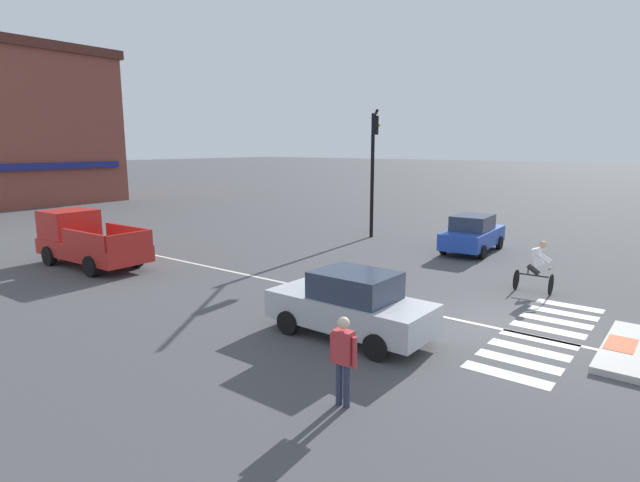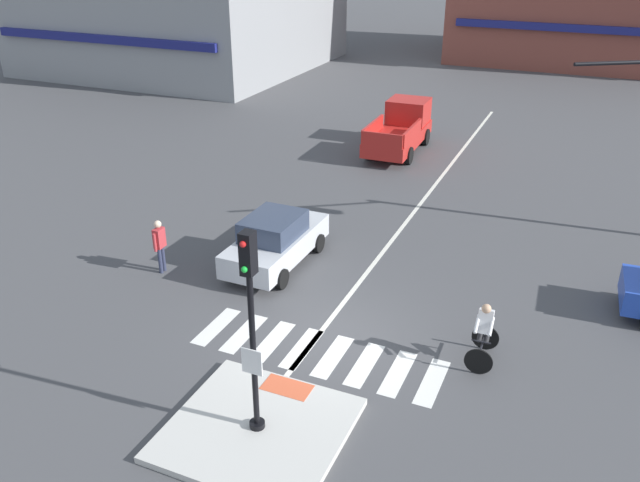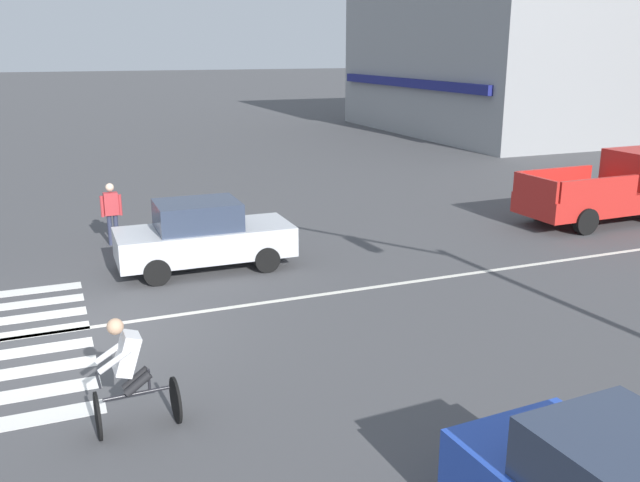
{
  "view_description": "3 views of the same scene",
  "coord_description": "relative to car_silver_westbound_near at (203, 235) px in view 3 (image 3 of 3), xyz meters",
  "views": [
    {
      "loc": [
        -12.9,
        -3.62,
        4.59
      ],
      "look_at": [
        -1.32,
        5.24,
        1.87
      ],
      "focal_mm": 28.65,
      "sensor_mm": 36.0,
      "label": 1
    },
    {
      "loc": [
        5.35,
        -12.78,
        9.41
      ],
      "look_at": [
        -1.45,
        2.76,
        1.19
      ],
      "focal_mm": 36.79,
      "sensor_mm": 36.0,
      "label": 2
    },
    {
      "loc": [
        12.4,
        -0.28,
        5.09
      ],
      "look_at": [
        0.81,
        4.42,
        1.53
      ],
      "focal_mm": 38.31,
      "sensor_mm": 36.0,
      "label": 3
    }
  ],
  "objects": [
    {
      "name": "crosswalk_stripe_b",
      "position": [
        0.97,
        -3.72,
        -0.81
      ],
      "size": [
        0.44,
        1.8,
        0.01
      ],
      "primitive_type": "cube",
      "color": "silver",
      "rests_on": "ground"
    },
    {
      "name": "pickup_truck_red_westbound_distant",
      "position": [
        0.06,
        12.5,
        0.17
      ],
      "size": [
        2.15,
        5.14,
        2.08
      ],
      "color": "red",
      "rests_on": "ground"
    },
    {
      "name": "crosswalk_stripe_f",
      "position": [
        4.25,
        -3.72,
        -0.81
      ],
      "size": [
        0.44,
        1.8,
        0.01
      ],
      "primitive_type": "cube",
      "color": "silver",
      "rests_on": "ground"
    },
    {
      "name": "cyclist",
      "position": [
        6.74,
        -2.52,
        0.06
      ],
      "size": [
        0.7,
        1.11,
        1.68
      ],
      "color": "black",
      "rests_on": "ground"
    },
    {
      "name": "pedestrian_at_curb_left",
      "position": [
        -2.91,
        -1.79,
        0.17
      ],
      "size": [
        0.23,
        0.55,
        1.67
      ],
      "color": "#2D334C",
      "rests_on": "ground"
    },
    {
      "name": "crosswalk_stripe_c",
      "position": [
        1.79,
        -3.72,
        -0.81
      ],
      "size": [
        0.44,
        1.8,
        0.01
      ],
      "primitive_type": "cube",
      "color": "silver",
      "rests_on": "ground"
    },
    {
      "name": "car_silver_westbound_near",
      "position": [
        0.0,
        0.0,
        0.0
      ],
      "size": [
        1.88,
        4.12,
        1.64
      ],
      "color": "silver",
      "rests_on": "ground"
    },
    {
      "name": "ground_plane",
      "position": [
        3.02,
        -2.99,
        -0.81
      ],
      "size": [
        300.0,
        300.0,
        0.0
      ],
      "primitive_type": "plane",
      "color": "#474749"
    },
    {
      "name": "lane_centre_line",
      "position": [
        2.74,
        7.01,
        -0.81
      ],
      "size": [
        0.14,
        28.0,
        0.01
      ],
      "primitive_type": "cube",
      "color": "silver",
      "rests_on": "ground"
    },
    {
      "name": "crosswalk_stripe_a",
      "position": [
        0.15,
        -3.72,
        -0.81
      ],
      "size": [
        0.44,
        1.8,
        0.01
      ],
      "primitive_type": "cube",
      "color": "silver",
      "rests_on": "ground"
    },
    {
      "name": "crosswalk_stripe_g",
      "position": [
        5.07,
        -3.72,
        -0.81
      ],
      "size": [
        0.44,
        1.8,
        0.01
      ],
      "primitive_type": "cube",
      "color": "silver",
      "rests_on": "ground"
    },
    {
      "name": "crosswalk_stripe_h",
      "position": [
        5.89,
        -3.72,
        -0.81
      ],
      "size": [
        0.44,
        1.8,
        0.01
      ],
      "primitive_type": "cube",
      "color": "silver",
      "rests_on": "ground"
    },
    {
      "name": "crosswalk_stripe_e",
      "position": [
        3.43,
        -3.72,
        -0.81
      ],
      "size": [
        0.44,
        1.8,
        0.01
      ],
      "primitive_type": "cube",
      "color": "silver",
      "rests_on": "ground"
    },
    {
      "name": "building_corner_left",
      "position": [
        -20.42,
        25.69,
        5.01
      ],
      "size": [
        18.68,
        18.2,
        11.6
      ],
      "color": "gray",
      "rests_on": "ground"
    },
    {
      "name": "crosswalk_stripe_d",
      "position": [
        2.61,
        -3.72,
        -0.81
      ],
      "size": [
        0.44,
        1.8,
        0.01
      ],
      "primitive_type": "cube",
      "color": "silver",
      "rests_on": "ground"
    }
  ]
}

